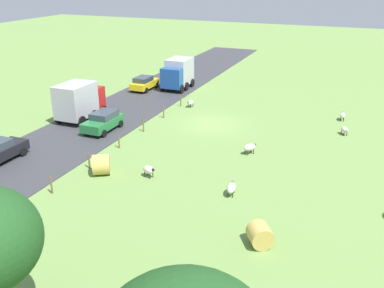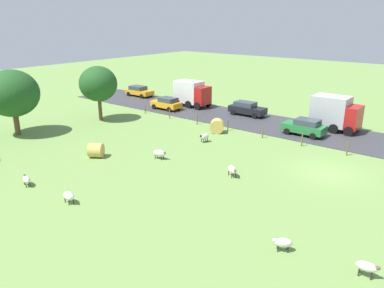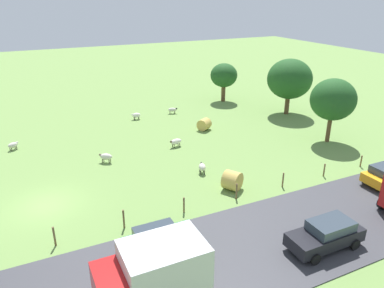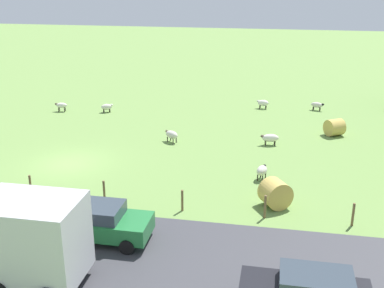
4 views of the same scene
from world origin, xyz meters
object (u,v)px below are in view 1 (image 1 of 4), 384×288
sheep_5 (250,147)px  truck_2 (178,73)px  car_0 (144,83)px  sheep_3 (343,115)px  hay_bale_0 (260,235)px  hay_bale_1 (101,165)px  car_2 (103,121)px  sheep_0 (231,188)px  sheep_4 (191,102)px  sheep_6 (149,170)px  truck_0 (79,100)px  sheep_2 (345,130)px

sheep_5 → truck_2: size_ratio=0.27×
sheep_5 → car_0: car_0 is taller
sheep_3 → car_0: 22.83m
hay_bale_0 → hay_bale_1: hay_bale_1 is taller
car_0 → car_2: 14.01m
sheep_0 → truck_2: size_ratio=0.29×
sheep_0 → car_2: size_ratio=0.31×
sheep_4 → sheep_6: (-3.60, 16.15, 0.06)m
truck_0 → car_0: (-0.43, -11.95, -1.05)m
sheep_2 → car_0: (23.16, -6.50, 0.42)m
truck_2 → hay_bale_0: bearing=121.9°
sheep_2 → truck_2: (19.67, -8.51, 1.44)m
sheep_2 → truck_2: size_ratio=0.24×
truck_0 → car_2: size_ratio=1.16×
sheep_0 → car_2: car_2 is taller
sheep_6 → truck_0: (11.71, -8.33, 1.38)m
sheep_4 → sheep_5: bearing=133.2°
sheep_6 → car_0: 23.20m
sheep_6 → car_2: car_2 is taller
sheep_3 → hay_bale_1: (14.71, 18.52, 0.19)m
car_0 → car_2: car_2 is taller
truck_0 → car_2: truck_0 is taller
sheep_2 → truck_0: (23.59, 5.44, 1.47)m
hay_bale_0 → car_2: bearing=-33.9°
sheep_3 → hay_bale_0: bearing=84.0°
hay_bale_1 → sheep_3: bearing=-128.4°
sheep_3 → car_2: (19.44, 11.06, 0.38)m
sheep_6 → car_0: bearing=-60.9°
sheep_4 → hay_bale_0: bearing=121.1°
truck_0 → car_0: 12.00m
sheep_6 → truck_2: bearing=-70.7°
sheep_6 → car_2: (8.04, -6.64, 0.36)m
sheep_3 → sheep_2: bearing=97.0°
sheep_2 → sheep_5: size_ratio=0.88×
sheep_0 → sheep_5: 6.87m
sheep_0 → hay_bale_0: (-3.01, 4.56, 0.09)m
sheep_5 → sheep_6: (5.38, 6.57, 0.00)m
hay_bale_0 → car_0: size_ratio=0.30×
sheep_4 → hay_bale_1: hay_bale_1 is taller
car_0 → car_2: (-3.23, 13.64, 0.03)m
hay_bale_1 → truck_0: bearing=-47.5°
sheep_0 → car_2: (14.08, -6.90, 0.40)m
sheep_0 → sheep_4: size_ratio=1.23×
car_0 → car_2: bearing=103.3°
sheep_2 → car_2: (19.92, 7.13, 0.45)m
sheep_5 → hay_bale_1: (8.68, 7.40, 0.17)m
sheep_2 → sheep_4: bearing=-8.7°
sheep_5 → hay_bale_0: bearing=107.9°
sheep_3 → truck_2: bearing=-13.4°
sheep_4 → car_2: (4.43, 9.51, 0.42)m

